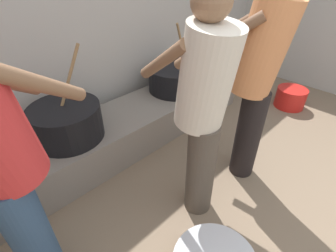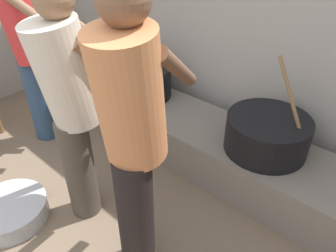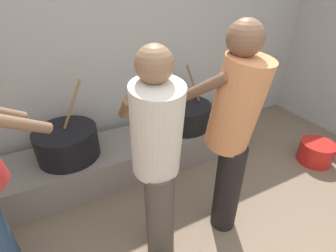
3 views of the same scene
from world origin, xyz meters
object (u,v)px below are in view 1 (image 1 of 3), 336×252
(cooking_pot_main, at_px, (67,122))
(cook_in_cream_shirt, at_px, (203,105))
(cooking_pot_secondary, at_px, (175,78))
(cook_in_orange_shirt, at_px, (257,72))
(bucket_red_plastic, at_px, (291,98))

(cooking_pot_main, xyz_separation_m, cook_in_cream_shirt, (0.46, -0.98, 0.37))
(cooking_pot_secondary, relative_size, cook_in_orange_shirt, 0.44)
(cooking_pot_secondary, xyz_separation_m, bucket_red_plastic, (1.21, -0.85, -0.36))
(cooking_pot_secondary, height_order, cook_in_cream_shirt, cook_in_cream_shirt)
(cook_in_cream_shirt, xyz_separation_m, cook_in_orange_shirt, (0.55, -0.03, 0.06))
(cook_in_orange_shirt, distance_m, bucket_red_plastic, 1.66)
(cook_in_cream_shirt, height_order, cook_in_orange_shirt, cook_in_orange_shirt)
(cooking_pot_secondary, bearing_deg, cook_in_cream_shirt, -128.60)
(cook_in_orange_shirt, height_order, bucket_red_plastic, cook_in_orange_shirt)
(cook_in_orange_shirt, xyz_separation_m, bucket_red_plastic, (1.45, 0.16, -0.80))
(cook_in_cream_shirt, relative_size, bucket_red_plastic, 4.27)
(cooking_pot_main, distance_m, cooking_pot_secondary, 1.24)
(cooking_pot_secondary, distance_m, cook_in_cream_shirt, 1.32)
(cook_in_cream_shirt, bearing_deg, cooking_pot_main, 115.03)
(bucket_red_plastic, bearing_deg, cooking_pot_main, 160.90)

